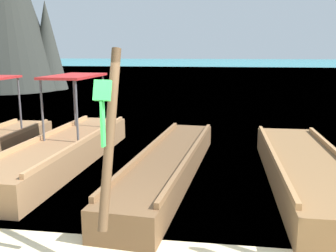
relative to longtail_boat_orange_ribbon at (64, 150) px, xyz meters
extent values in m
plane|color=teal|center=(2.63, 56.76, -0.36)|extent=(120.00, 120.00, 0.00)
cylinder|color=#4C4C51|center=(-1.78, 1.31, 0.84)|extent=(0.05, 0.05, 1.46)
cube|color=olive|center=(0.00, 0.01, -0.07)|extent=(1.38, 5.95, 0.60)
cube|color=#AF7F52|center=(-0.55, 0.02, 0.28)|extent=(0.26, 5.44, 0.10)
cube|color=#AF7F52|center=(0.55, -0.01, 0.28)|extent=(0.26, 5.44, 0.10)
cylinder|color=#4C4C51|center=(-0.42, -0.13, 0.93)|extent=(0.05, 0.05, 1.40)
cylinder|color=#4C4C51|center=(0.41, -0.16, 0.93)|extent=(0.05, 0.05, 1.40)
cylinder|color=#4C4C51|center=(-0.36, 1.64, 0.93)|extent=(0.05, 0.05, 1.40)
cylinder|color=#4C4C51|center=(0.47, 1.62, 0.93)|extent=(0.05, 0.05, 1.40)
cube|color=#AD2323|center=(0.02, 0.74, 1.66)|extent=(1.07, 2.00, 0.06)
cube|color=brown|center=(2.55, -0.50, -0.11)|extent=(1.56, 6.27, 0.51)
cube|color=brown|center=(2.07, -0.46, 0.20)|extent=(0.57, 5.70, 0.10)
cube|color=brown|center=(3.02, -0.54, 0.20)|extent=(0.57, 5.70, 0.10)
cylinder|color=brown|center=(2.27, -3.76, 1.22)|extent=(0.18, 0.76, 2.19)
cube|color=green|center=(2.25, -3.94, 1.82)|extent=(0.21, 0.14, 0.25)
cube|color=green|center=(2.25, -3.95, 1.43)|extent=(0.04, 0.08, 0.54)
cube|color=brown|center=(5.30, -0.62, -0.09)|extent=(1.37, 5.71, 0.57)
cube|color=#9F7246|center=(4.66, -0.62, 0.25)|extent=(0.08, 5.25, 0.10)
cone|color=#32352F|center=(-8.28, 16.74, 2.61)|extent=(2.53, 2.53, 5.96)
camera|label=1|loc=(3.62, -8.12, 2.27)|focal=40.39mm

